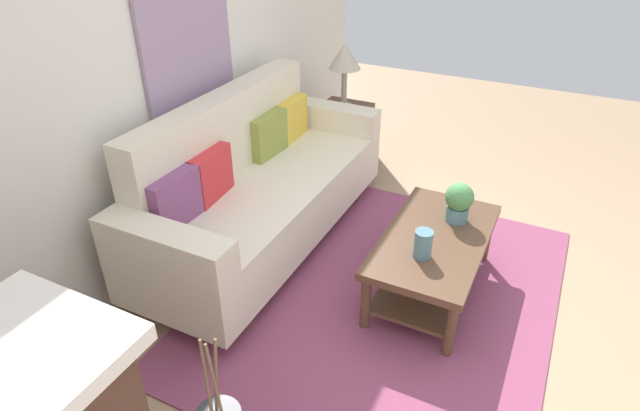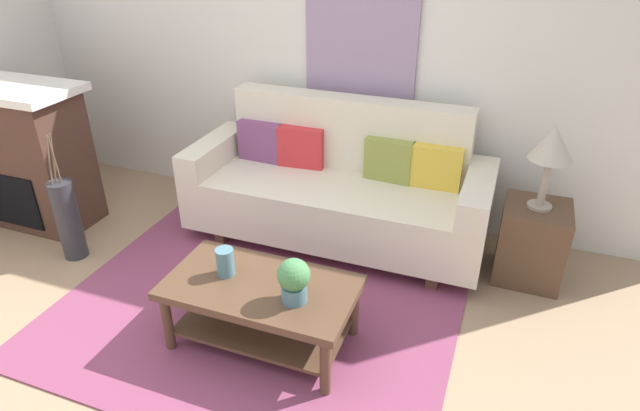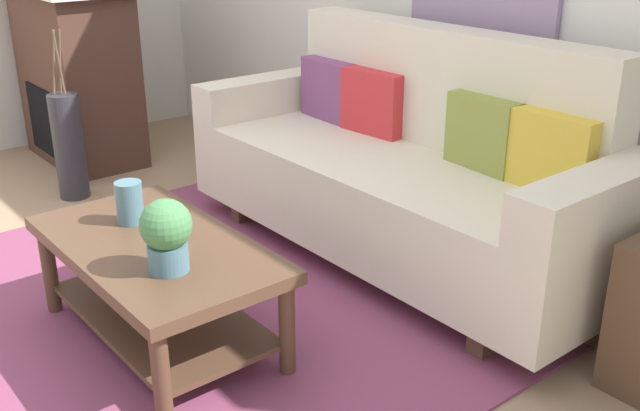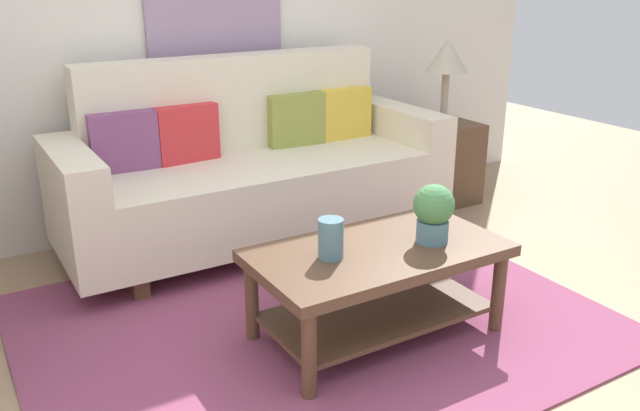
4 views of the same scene
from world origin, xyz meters
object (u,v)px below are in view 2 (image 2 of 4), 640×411
at_px(throw_pillow_mustard, 437,167).
at_px(tabletop_vase, 225,262).
at_px(throw_pillow_olive, 389,160).
at_px(potted_plant_tabletop, 294,279).
at_px(couch, 338,189).
at_px(throw_pillow_crimson, 301,147).
at_px(fireplace, 29,155).
at_px(throw_pillow_plum, 261,141).
at_px(floor_vase, 68,220).
at_px(side_table, 531,242).
at_px(coffee_table, 261,300).
at_px(table_lamp, 553,147).
at_px(framed_painting, 360,48).

height_order(throw_pillow_mustard, tabletop_vase, throw_pillow_mustard).
bearing_deg(throw_pillow_olive, potted_plant_tabletop, -95.37).
distance_m(couch, throw_pillow_crimson, 0.45).
height_order(potted_plant_tabletop, fireplace, fireplace).
xyz_separation_m(throw_pillow_plum, floor_vase, (-1.06, -1.07, -0.37)).
distance_m(throw_pillow_plum, side_table, 2.18).
distance_m(throw_pillow_crimson, fireplace, 2.19).
bearing_deg(throw_pillow_mustard, fireplace, -166.92).
distance_m(throw_pillow_plum, throw_pillow_olive, 1.06).
bearing_deg(side_table, throw_pillow_mustard, 168.96).
bearing_deg(fireplace, throw_pillow_mustard, 13.08).
relative_size(side_table, floor_vase, 0.91).
bearing_deg(coffee_table, floor_vase, 168.95).
xyz_separation_m(throw_pillow_plum, throw_pillow_olive, (1.06, 0.00, 0.00)).
relative_size(potted_plant_tabletop, side_table, 0.47).
distance_m(throw_pillow_crimson, table_lamp, 1.82).
relative_size(throw_pillow_crimson, framed_painting, 0.41).
bearing_deg(coffee_table, framed_painting, 89.13).
bearing_deg(couch, throw_pillow_olive, 19.53).
distance_m(coffee_table, framed_painting, 2.07).
xyz_separation_m(throw_pillow_plum, potted_plant_tabletop, (0.92, -1.48, -0.11)).
xyz_separation_m(throw_pillow_crimson, fireplace, (-2.07, -0.73, -0.09)).
relative_size(table_lamp, fireplace, 0.49).
bearing_deg(fireplace, framed_painting, 23.80).
xyz_separation_m(throw_pillow_olive, throw_pillow_mustard, (0.35, 0.00, 0.00)).
height_order(tabletop_vase, floor_vase, floor_vase).
relative_size(throw_pillow_mustard, tabletop_vase, 2.12).
distance_m(coffee_table, table_lamp, 2.05).
relative_size(throw_pillow_crimson, throw_pillow_mustard, 1.00).
xyz_separation_m(throw_pillow_crimson, throw_pillow_olive, (0.71, 0.00, 0.00)).
height_order(throw_pillow_plum, framed_painting, framed_painting).
distance_m(couch, throw_pillow_plum, 0.76).
relative_size(throw_pillow_mustard, floor_vase, 0.58).
xyz_separation_m(throw_pillow_mustard, table_lamp, (0.72, -0.14, 0.31)).
distance_m(throw_pillow_crimson, coffee_table, 1.50).
distance_m(couch, side_table, 1.44).
height_order(throw_pillow_olive, throw_pillow_mustard, same).
height_order(throw_pillow_olive, floor_vase, throw_pillow_olive).
bearing_deg(potted_plant_tabletop, coffee_table, 164.56).
height_order(throw_pillow_plum, side_table, throw_pillow_plum).
distance_m(throw_pillow_crimson, throw_pillow_mustard, 1.06).
distance_m(tabletop_vase, potted_plant_tabletop, 0.48).
bearing_deg(floor_vase, throw_pillow_mustard, 23.45).
bearing_deg(tabletop_vase, side_table, 36.69).
relative_size(throw_pillow_mustard, framed_painting, 0.41).
height_order(throw_pillow_crimson, coffee_table, throw_pillow_crimson).
bearing_deg(throw_pillow_mustard, throw_pillow_olive, 180.00).
relative_size(throw_pillow_olive, tabletop_vase, 2.12).
bearing_deg(throw_pillow_mustard, tabletop_vase, -124.58).
bearing_deg(potted_plant_tabletop, throw_pillow_plum, 121.87).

